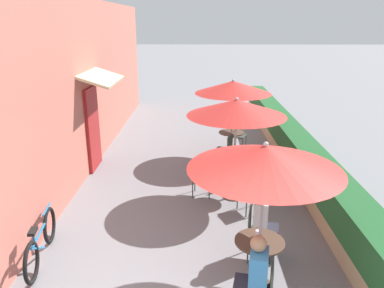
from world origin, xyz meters
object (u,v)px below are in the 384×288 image
object	(u,v)px
coffee_cup_near	(258,233)
cafe_chair_far_right	(226,148)
cafe_chair_mid_back	(202,175)
coffee_cup_far	(235,130)
cafe_chair_far_left	(236,133)
patio_umbrella_mid	(236,108)
coffee_cup_mid	(239,164)
cafe_chair_mid_right	(247,165)
cafe_chair_mid_left	(254,187)
bicycle_leaning	(41,242)
patio_table_mid	(234,175)
cafe_chair_near_right	(256,229)
patio_table_far	(231,140)
patio_table_near	(259,255)
seated_patron_near_right	(264,221)
seated_patron_near_left	(254,276)
patio_umbrella_near	(265,157)
patio_umbrella_far	(233,87)

from	to	relation	value
coffee_cup_near	cafe_chair_far_right	distance (m)	4.57
cafe_chair_mid_back	coffee_cup_far	distance (m)	2.72
cafe_chair_far_left	patio_umbrella_mid	bearing A→B (deg)	16.53
patio_umbrella_mid	coffee_cup_mid	world-z (taller)	patio_umbrella_mid
patio_umbrella_mid	cafe_chair_mid_right	bearing A→B (deg)	59.27
cafe_chair_mid_left	bicycle_leaning	size ratio (longest dim) A/B	0.52
patio_table_mid	cafe_chair_far_right	world-z (taller)	cafe_chair_far_right
cafe_chair_near_right	patio_table_far	world-z (taller)	cafe_chair_near_right
bicycle_leaning	patio_table_mid	bearing A→B (deg)	28.08
coffee_cup_mid	patio_table_far	size ratio (longest dim) A/B	0.12
patio_table_near	coffee_cup_far	size ratio (longest dim) A/B	8.36
seated_patron_near_right	cafe_chair_mid_left	distance (m)	1.62
seated_patron_near_left	cafe_chair_far_right	world-z (taller)	seated_patron_near_left
seated_patron_near_left	cafe_chair_mid_right	bearing A→B (deg)	5.74
seated_patron_near_right	bicycle_leaning	xyz separation A→B (m)	(-3.52, -0.09, -0.36)
patio_umbrella_near	bicycle_leaning	xyz separation A→B (m)	(-3.35, 0.57, -1.66)
cafe_chair_mid_right	coffee_cup_mid	size ratio (longest dim) A/B	9.67
cafe_chair_mid_back	cafe_chair_far_right	distance (m)	1.89
patio_table_mid	cafe_chair_far_left	bearing A→B (deg)	83.65
patio_umbrella_near	coffee_cup_far	xyz separation A→B (m)	(0.17, 5.43, -1.19)
patio_umbrella_near	cafe_chair_mid_right	distance (m)	3.79
seated_patron_near_right	coffee_cup_near	world-z (taller)	seated_patron_near_right
coffee_cup_mid	patio_umbrella_near	bearing A→B (deg)	-89.98
cafe_chair_far_right	bicycle_leaning	bearing A→B (deg)	164.81
cafe_chair_mid_right	seated_patron_near_right	bearing A→B (deg)	35.21
cafe_chair_far_left	patio_umbrella_near	bearing A→B (deg)	20.40
patio_table_near	patio_umbrella_mid	bearing A→B (deg)	91.74
cafe_chair_near_right	cafe_chair_mid_right	bearing A→B (deg)	-172.27
patio_umbrella_far	bicycle_leaning	world-z (taller)	patio_umbrella_far
patio_umbrella_near	coffee_cup_far	size ratio (longest dim) A/B	24.46
seated_patron_near_left	cafe_chair_far_left	distance (m)	6.69
patio_table_near	cafe_chair_near_right	size ratio (longest dim) A/B	0.87
cafe_chair_mid_back	coffee_cup_far	xyz separation A→B (m)	(0.95, 2.53, 0.28)
coffee_cup_far	patio_umbrella_far	bearing A→B (deg)	-141.18
patio_umbrella_near	patio_table_mid	world-z (taller)	patio_umbrella_near
cafe_chair_mid_right	cafe_chair_far_right	size ratio (longest dim) A/B	1.00
seated_patron_near_left	cafe_chair_mid_back	world-z (taller)	seated_patron_near_left
patio_table_mid	cafe_chair_mid_back	world-z (taller)	cafe_chair_mid_back
cafe_chair_mid_left	cafe_chair_far_right	bearing A→B (deg)	-13.77
patio_umbrella_far	cafe_chair_far_left	distance (m)	1.63
patio_table_near	cafe_chair_far_left	size ratio (longest dim) A/B	0.87
seated_patron_near_right	cafe_chair_mid_left	xyz separation A→B (m)	(0.08, 1.61, -0.17)
cafe_chair_mid_right	cafe_chair_far_left	size ratio (longest dim) A/B	1.00
patio_table_mid	seated_patron_near_right	bearing A→B (deg)	-83.23
cafe_chair_mid_left	patio_table_far	world-z (taller)	cafe_chair_mid_left
patio_umbrella_mid	patio_umbrella_far	world-z (taller)	same
patio_umbrella_near	cafe_chair_mid_back	xyz separation A→B (m)	(-0.78, 2.89, -1.47)
patio_umbrella_near	cafe_chair_near_right	world-z (taller)	patio_umbrella_near
patio_table_near	coffee_cup_far	world-z (taller)	coffee_cup_far
patio_umbrella_mid	cafe_chair_mid_right	xyz separation A→B (m)	(0.35, 0.60, -1.47)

